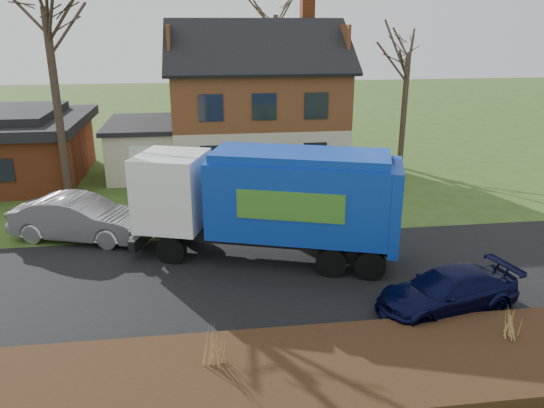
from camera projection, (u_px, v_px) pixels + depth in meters
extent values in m
plane|color=#324C19|center=(242.00, 278.00, 17.34)|extent=(120.00, 120.00, 0.00)
cube|color=black|center=(242.00, 277.00, 17.33)|extent=(80.00, 7.00, 0.02)
cube|color=black|center=(260.00, 375.00, 12.32)|extent=(80.00, 3.50, 0.30)
cube|color=beige|center=(256.00, 143.00, 30.27)|extent=(9.00, 7.50, 2.70)
cube|color=#522F17|center=(256.00, 95.00, 29.37)|extent=(9.00, 7.50, 2.80)
cube|color=#9A4521|center=(307.00, 12.00, 29.27)|extent=(0.70, 0.90, 1.60)
cube|color=beige|center=(145.00, 150.00, 29.03)|extent=(3.50, 5.50, 2.60)
cube|color=black|center=(143.00, 124.00, 28.57)|extent=(3.90, 5.90, 0.24)
cylinder|color=black|center=(172.00, 249.00, 18.26)|extent=(1.06, 0.64, 1.00)
cylinder|color=black|center=(191.00, 228.00, 20.14)|extent=(1.06, 0.64, 1.00)
cylinder|color=black|center=(331.00, 262.00, 17.30)|extent=(1.06, 0.64, 1.00)
cylinder|color=black|center=(336.00, 239.00, 19.18)|extent=(1.06, 0.64, 1.00)
cylinder|color=black|center=(370.00, 265.00, 17.08)|extent=(1.06, 0.64, 1.00)
cylinder|color=black|center=(371.00, 241.00, 18.96)|extent=(1.06, 0.64, 1.00)
cube|color=black|center=(273.00, 237.00, 18.50)|extent=(8.23, 3.72, 0.34)
cube|color=white|center=(172.00, 190.00, 18.65)|extent=(2.87, 2.99, 2.60)
cube|color=black|center=(144.00, 185.00, 18.79)|extent=(0.74, 2.04, 0.87)
cube|color=black|center=(145.00, 235.00, 19.44)|extent=(0.99, 2.36, 0.43)
cube|color=#0E36AA|center=(300.00, 198.00, 17.86)|extent=(6.53, 4.21, 2.60)
cube|color=#0E36AA|center=(301.00, 156.00, 17.39)|extent=(6.16, 3.84, 0.29)
cube|color=#0E36AA|center=(395.00, 206.00, 17.34)|extent=(1.10, 2.44, 2.80)
cube|color=#3E7E29|center=(290.00, 207.00, 16.71)|extent=(3.31, 1.13, 0.96)
cube|color=#3E7E29|center=(301.00, 184.00, 18.99)|extent=(3.31, 1.13, 0.96)
imported|color=#989A9F|center=(80.00, 218.00, 20.19)|extent=(5.44, 3.27, 1.69)
imported|color=black|center=(447.00, 291.00, 15.19)|extent=(4.51, 2.59, 1.23)
cylinder|color=#382A21|center=(58.00, 110.00, 23.27)|extent=(0.36, 0.36, 8.54)
cylinder|color=#3E3125|center=(403.00, 118.00, 27.49)|extent=(0.30, 0.30, 6.46)
cylinder|color=#453729|center=(276.00, 77.00, 37.86)|extent=(0.32, 0.32, 8.40)
cone|color=tan|center=(215.00, 345.00, 12.32)|extent=(0.04, 0.04, 1.04)
cone|color=tan|center=(208.00, 345.00, 12.30)|extent=(0.04, 0.04, 1.04)
cone|color=tan|center=(222.00, 344.00, 12.34)|extent=(0.04, 0.04, 1.04)
cone|color=tan|center=(215.00, 342.00, 12.44)|extent=(0.04, 0.04, 1.04)
cone|color=tan|center=(215.00, 348.00, 12.20)|extent=(0.04, 0.04, 1.04)
cone|color=tan|center=(510.00, 320.00, 13.42)|extent=(0.04, 0.04, 0.94)
cone|color=tan|center=(504.00, 321.00, 13.39)|extent=(0.04, 0.04, 0.94)
cone|color=tan|center=(516.00, 320.00, 13.44)|extent=(0.04, 0.04, 0.94)
cone|color=tan|center=(507.00, 318.00, 13.54)|extent=(0.04, 0.04, 0.94)
cone|color=tan|center=(513.00, 323.00, 13.29)|extent=(0.04, 0.04, 0.94)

